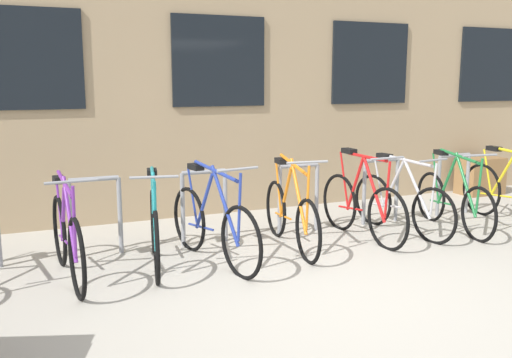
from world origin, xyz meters
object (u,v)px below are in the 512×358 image
(bicycle_orange, at_px, (291,214))
(bicycle_teal, at_px, (155,229))
(bicycle_yellow, at_px, (512,194))
(bicycle_silver, at_px, (401,203))
(bicycle_blue, at_px, (213,225))
(bicycle_red, at_px, (362,206))
(bicycle_green, at_px, (453,200))
(bicycle_purple, at_px, (67,239))
(planter_box, at_px, (480,176))

(bicycle_orange, relative_size, bicycle_teal, 1.05)
(bicycle_teal, relative_size, bicycle_yellow, 0.91)
(bicycle_silver, relative_size, bicycle_blue, 0.94)
(bicycle_red, bearing_deg, bicycle_green, -5.11)
(bicycle_blue, bearing_deg, bicycle_green, 0.94)
(bicycle_purple, distance_m, bicycle_red, 3.31)
(bicycle_teal, distance_m, bicycle_red, 2.47)
(bicycle_yellow, bearing_deg, bicycle_teal, 178.42)
(bicycle_blue, bearing_deg, bicycle_red, 4.96)
(planter_box, bearing_deg, bicycle_purple, -166.53)
(bicycle_teal, distance_m, bicycle_yellow, 4.66)
(planter_box, bearing_deg, bicycle_yellow, -123.43)
(bicycle_green, distance_m, planter_box, 2.55)
(bicycle_purple, relative_size, bicycle_blue, 0.98)
(bicycle_teal, bearing_deg, planter_box, 14.68)
(bicycle_silver, distance_m, planter_box, 3.05)
(planter_box, bearing_deg, bicycle_red, -155.76)
(bicycle_blue, bearing_deg, bicycle_teal, 167.02)
(bicycle_red, height_order, bicycle_blue, bicycle_blue)
(bicycle_red, bearing_deg, bicycle_yellow, -4.22)
(bicycle_purple, relative_size, bicycle_teal, 1.05)
(bicycle_blue, distance_m, planter_box, 5.41)
(bicycle_teal, height_order, bicycle_blue, bicycle_blue)
(bicycle_red, bearing_deg, planter_box, 24.24)
(bicycle_yellow, bearing_deg, bicycle_green, 177.00)
(bicycle_teal, bearing_deg, bicycle_yellow, -1.58)
(bicycle_orange, bearing_deg, bicycle_green, -2.65)
(bicycle_orange, xyz_separation_m, bicycle_blue, (-0.96, -0.15, 0.01))
(bicycle_purple, xyz_separation_m, bicycle_green, (4.57, -0.01, -0.02))
(bicycle_orange, distance_m, planter_box, 4.45)
(bicycle_orange, xyz_separation_m, planter_box, (4.20, 1.48, -0.08))
(bicycle_purple, bearing_deg, bicycle_orange, 2.26)
(bicycle_orange, distance_m, bicycle_teal, 1.53)
(bicycle_silver, xyz_separation_m, bicycle_yellow, (1.61, -0.18, 0.02))
(bicycle_silver, relative_size, planter_box, 2.38)
(bicycle_yellow, distance_m, bicycle_blue, 4.09)
(bicycle_orange, relative_size, planter_box, 2.47)
(bicycle_yellow, bearing_deg, bicycle_blue, -179.95)
(bicycle_purple, distance_m, bicycle_blue, 1.41)
(bicycle_orange, bearing_deg, bicycle_teal, -179.18)
(bicycle_red, bearing_deg, bicycle_silver, 1.54)
(bicycle_orange, bearing_deg, bicycle_red, 0.68)
(bicycle_purple, height_order, bicycle_teal, bicycle_purple)
(bicycle_silver, relative_size, bicycle_teal, 1.01)
(bicycle_orange, relative_size, bicycle_yellow, 0.95)
(bicycle_green, height_order, bicycle_yellow, bicycle_green)
(bicycle_purple, relative_size, bicycle_red, 1.04)
(bicycle_orange, distance_m, bicycle_purple, 2.37)
(bicycle_green, relative_size, bicycle_blue, 0.95)
(bicycle_silver, height_order, planter_box, bicycle_silver)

